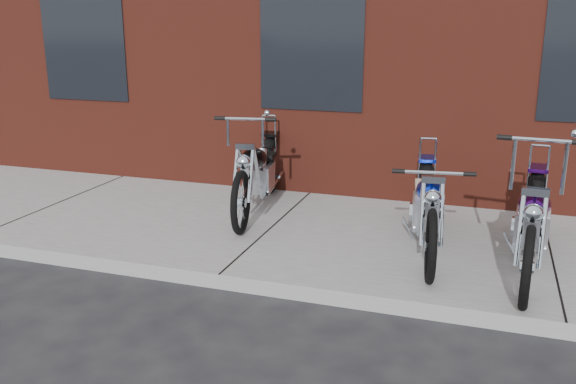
% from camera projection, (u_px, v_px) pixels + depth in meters
% --- Properties ---
extents(ground, '(120.00, 120.00, 0.00)m').
position_uv_depth(ground, '(219.00, 289.00, 5.75)').
color(ground, black).
rests_on(ground, ground).
extents(sidewalk, '(22.00, 3.00, 0.15)m').
position_uv_depth(sidewalk, '(273.00, 232.00, 7.10)').
color(sidewalk, gray).
rests_on(sidewalk, ground).
extents(chopper_purple, '(0.60, 2.47, 1.38)m').
position_uv_depth(chopper_purple, '(532.00, 224.00, 5.75)').
color(chopper_purple, black).
rests_on(chopper_purple, sidewalk).
extents(chopper_blue, '(0.62, 2.38, 1.04)m').
position_uv_depth(chopper_blue, '(428.00, 208.00, 6.29)').
color(chopper_blue, black).
rests_on(chopper_blue, sidewalk).
extents(chopper_third, '(0.68, 2.49, 1.27)m').
position_uv_depth(chopper_third, '(258.00, 174.00, 7.60)').
color(chopper_third, black).
rests_on(chopper_third, sidewalk).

